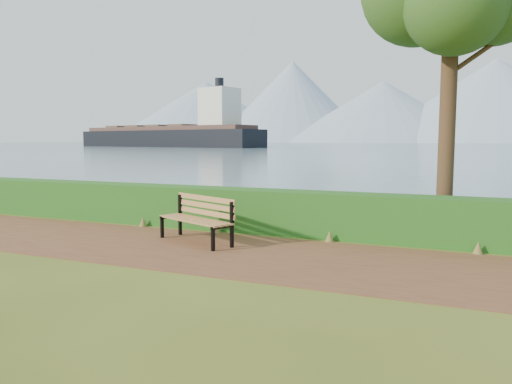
% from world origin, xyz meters
% --- Properties ---
extents(ground, '(140.00, 140.00, 0.00)m').
position_xyz_m(ground, '(0.00, 0.00, 0.00)').
color(ground, '#455418').
rests_on(ground, ground).
extents(path, '(40.00, 3.40, 0.01)m').
position_xyz_m(path, '(0.00, 0.30, 0.01)').
color(path, brown).
rests_on(path, ground).
extents(hedge, '(32.00, 0.85, 1.00)m').
position_xyz_m(hedge, '(0.00, 2.60, 0.50)').
color(hedge, '#144313').
rests_on(hedge, ground).
extents(water, '(700.00, 510.00, 0.00)m').
position_xyz_m(water, '(0.00, 260.00, 0.01)').
color(water, slate).
rests_on(water, ground).
extents(mountains, '(585.00, 190.00, 70.00)m').
position_xyz_m(mountains, '(-9.17, 406.05, 27.70)').
color(mountains, '#8397AF').
rests_on(mountains, ground).
extents(bench, '(2.02, 1.31, 0.98)m').
position_xyz_m(bench, '(-0.95, 0.94, 0.57)').
color(bench, black).
rests_on(bench, ground).
extents(cargo_ship, '(68.95, 27.21, 20.77)m').
position_xyz_m(cargo_ship, '(-77.89, 119.28, 3.10)').
color(cargo_ship, black).
rests_on(cargo_ship, ground).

